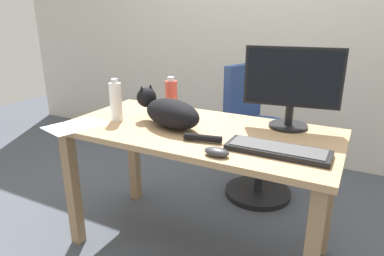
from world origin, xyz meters
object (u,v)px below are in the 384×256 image
object	(u,v)px
office_chair	(255,140)
monitor	(292,85)
keyboard	(278,150)
spray_bottle	(171,96)
computer_mouse	(217,152)
cat	(169,112)
water_bottle	(116,101)

from	to	relation	value
office_chair	monitor	size ratio (longest dim) A/B	2.00
keyboard	spray_bottle	size ratio (longest dim) A/B	2.04
computer_mouse	cat	bearing A→B (deg)	147.09
cat	water_bottle	bearing A→B (deg)	-172.74
computer_mouse	keyboard	bearing A→B (deg)	34.42
office_chair	computer_mouse	xyz separation A→B (m)	(0.14, -1.04, 0.32)
computer_mouse	water_bottle	world-z (taller)	water_bottle
computer_mouse	spray_bottle	xyz separation A→B (m)	(-0.51, 0.49, 0.08)
monitor	spray_bottle	world-z (taller)	monitor
office_chair	keyboard	distance (m)	1.01
cat	spray_bottle	xyz separation A→B (m)	(-0.13, 0.24, 0.02)
office_chair	water_bottle	bearing A→B (deg)	-123.53
office_chair	computer_mouse	world-z (taller)	office_chair
cat	computer_mouse	bearing A→B (deg)	-32.91
cat	water_bottle	world-z (taller)	water_bottle
keyboard	cat	size ratio (longest dim) A/B	0.75
keyboard	cat	bearing A→B (deg)	170.92
monitor	water_bottle	world-z (taller)	monitor
water_bottle	spray_bottle	xyz separation A→B (m)	(0.19, 0.28, -0.01)
monitor	keyboard	distance (m)	0.43
spray_bottle	monitor	bearing A→B (deg)	2.65
computer_mouse	spray_bottle	size ratio (longest dim) A/B	0.51
cat	water_bottle	size ratio (longest dim) A/B	2.49
office_chair	computer_mouse	bearing A→B (deg)	-82.40
monitor	water_bottle	size ratio (longest dim) A/B	2.04
monitor	spray_bottle	size ratio (longest dim) A/B	2.22
monitor	spray_bottle	xyz separation A→B (m)	(-0.69, -0.03, -0.13)
monitor	spray_bottle	bearing A→B (deg)	-177.35
office_chair	cat	size ratio (longest dim) A/B	1.64
keyboard	computer_mouse	distance (m)	0.27
cat	computer_mouse	distance (m)	0.46
cat	water_bottle	xyz separation A→B (m)	(-0.32, -0.04, 0.03)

